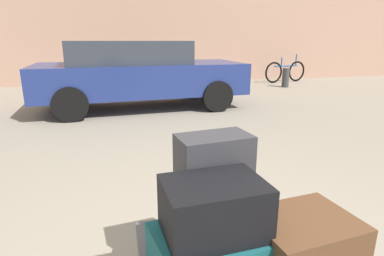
% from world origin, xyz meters
% --- Properties ---
extents(suitcase_teal_rear_left, '(0.62, 0.51, 0.21)m').
position_xyz_m(suitcase_teal_rear_left, '(-0.21, -0.12, 0.45)').
color(suitcase_teal_rear_left, '#144C51').
rests_on(suitcase_teal_rear_left, luggage_cart).
extents(suitcase_charcoal_front_right, '(0.43, 0.28, 0.59)m').
position_xyz_m(suitcase_charcoal_front_right, '(-0.12, 0.20, 0.64)').
color(suitcase_charcoal_front_right, '#2D2D33').
rests_on(suitcase_charcoal_front_right, luggage_cart).
extents(suitcase_brown_front_left, '(0.54, 0.45, 0.24)m').
position_xyz_m(suitcase_brown_front_left, '(0.24, -0.15, 0.46)').
color(suitcase_brown_front_left, '#51331E').
rests_on(suitcase_brown_front_left, luggage_cart).
extents(duffel_bag_black_topmost_pile, '(0.48, 0.37, 0.26)m').
position_xyz_m(duffel_bag_black_topmost_pile, '(-0.21, -0.12, 0.68)').
color(duffel_bag_black_topmost_pile, black).
rests_on(duffel_bag_black_topmost_pile, suitcase_teal_rear_left).
extents(parked_car, '(4.41, 2.14, 1.42)m').
position_xyz_m(parked_car, '(-0.16, 5.47, 0.76)').
color(parked_car, navy).
rests_on(parked_car, ground_plane).
extents(bicycle_leaning, '(1.73, 0.42, 0.96)m').
position_xyz_m(bicycle_leaning, '(5.19, 8.67, 0.37)').
color(bicycle_leaning, black).
rests_on(bicycle_leaning, ground_plane).
extents(bollard_kerb_near, '(0.22, 0.22, 0.59)m').
position_xyz_m(bollard_kerb_near, '(2.98, 7.54, 0.29)').
color(bollard_kerb_near, '#383838').
rests_on(bollard_kerb_near, ground_plane).
extents(bollard_kerb_mid, '(0.22, 0.22, 0.59)m').
position_xyz_m(bollard_kerb_mid, '(4.56, 7.54, 0.29)').
color(bollard_kerb_mid, '#383838').
rests_on(bollard_kerb_mid, ground_plane).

